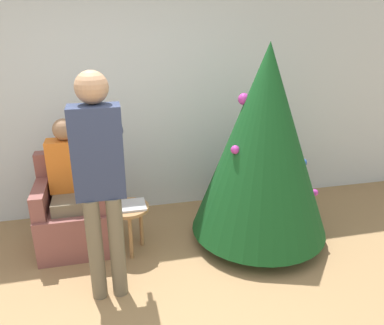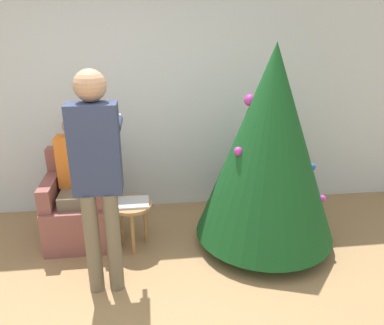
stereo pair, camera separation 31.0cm
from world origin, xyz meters
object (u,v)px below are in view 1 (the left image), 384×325
object	(u,v)px
armchair	(73,213)
person_seated	(69,180)
side_stool	(129,214)
person_standing	(99,170)
christmas_tree	(263,143)

from	to	relation	value
armchair	person_seated	size ratio (longest dim) A/B	0.71
person_seated	side_stool	distance (m)	0.65
armchair	side_stool	xyz separation A→B (m)	(0.52, -0.25, 0.06)
person_standing	side_stool	xyz separation A→B (m)	(0.21, 0.54, -0.68)
christmas_tree	person_standing	distance (m)	1.56
side_stool	person_seated	bearing A→B (deg)	155.92
christmas_tree	person_standing	world-z (taller)	christmas_tree
armchair	person_standing	xyz separation A→B (m)	(0.31, -0.79, 0.73)
christmas_tree	armchair	xyz separation A→B (m)	(-1.80, 0.33, -0.70)
armchair	person_standing	world-z (taller)	person_standing
person_standing	armchair	bearing A→B (deg)	111.38
armchair	person_standing	distance (m)	1.12
person_standing	side_stool	world-z (taller)	person_standing
person_seated	person_standing	world-z (taller)	person_standing
person_seated	christmas_tree	bearing A→B (deg)	-9.77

